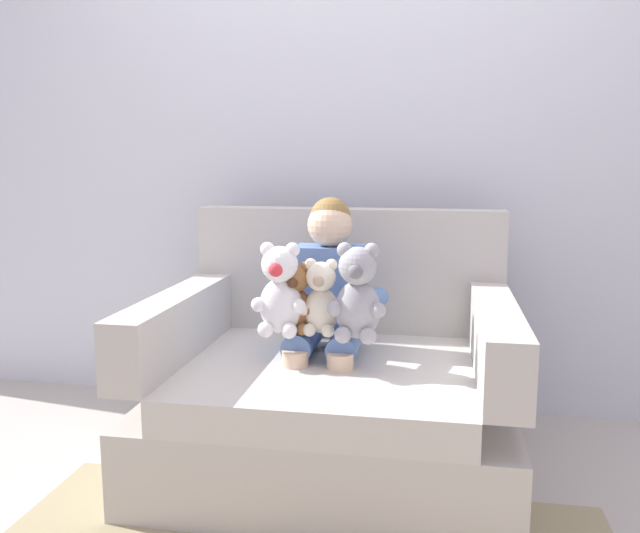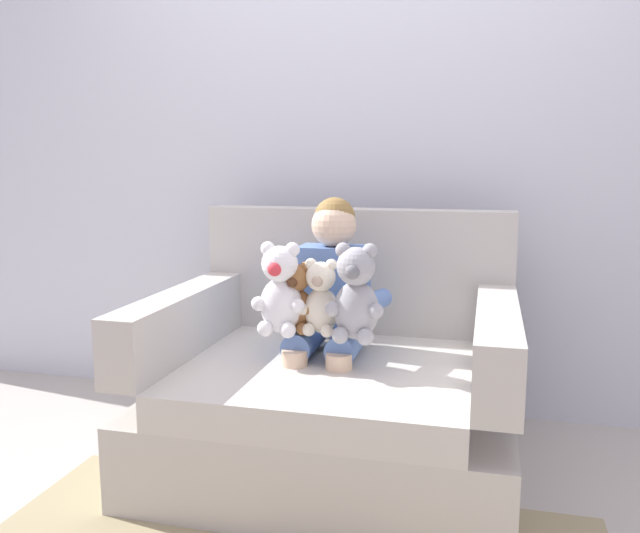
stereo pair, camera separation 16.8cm
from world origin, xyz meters
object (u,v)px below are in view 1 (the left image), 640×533
armchair (334,389)px  plush_grey (358,295)px  plush_white (280,292)px  plush_cream (321,299)px  seated_child (327,297)px  plush_brown (296,299)px

armchair → plush_grey: size_ratio=3.81×
plush_white → plush_cream: plush_white is taller
seated_child → plush_brown: 0.17m
plush_white → plush_grey: size_ratio=0.98×
armchair → seated_child: (-0.04, 0.05, 0.34)m
plush_grey → plush_cream: 0.15m
armchair → plush_grey: bearing=-55.3°
armchair → plush_brown: (-0.12, -0.09, 0.36)m
plush_white → plush_cream: bearing=30.7°
armchair → plush_white: size_ratio=3.90×
seated_child → plush_cream: 0.15m
armchair → plush_grey: 0.44m
plush_brown → plush_cream: (0.09, -0.01, 0.01)m
plush_grey → armchair: bearing=113.2°
plush_grey → seated_child: bearing=113.4°
seated_child → plush_cream: (0.00, -0.15, 0.02)m
plush_white → plush_cream: 0.15m
plush_cream → plush_white: bearing=-171.0°
armchair → seated_child: 0.35m
armchair → plush_brown: bearing=-143.4°
armchair → plush_cream: 0.38m
armchair → plush_cream: size_ratio=4.75×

